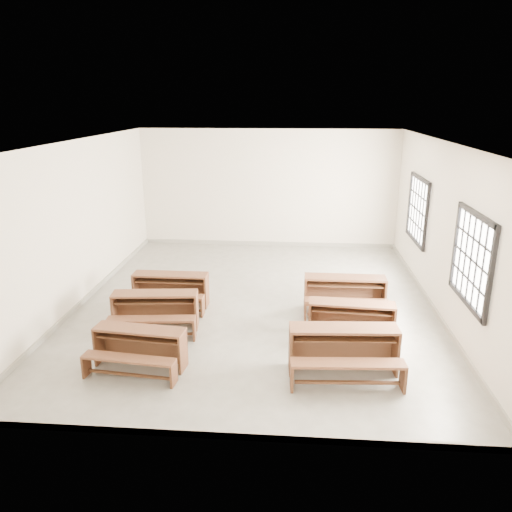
# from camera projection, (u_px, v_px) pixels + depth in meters

# --- Properties ---
(room) EXTENTS (8.50, 8.50, 3.20)m
(room) POSITION_uv_depth(u_px,v_px,m) (261.00, 198.00, 9.42)
(room) COLOR gray
(room) RESTS_ON ground
(desk_set_0) EXTENTS (1.47, 0.87, 0.63)m
(desk_set_0) POSITION_uv_depth(u_px,v_px,m) (139.00, 345.00, 7.56)
(desk_set_0) COLOR brown
(desk_set_0) RESTS_ON ground
(desk_set_1) EXTENTS (1.57, 0.93, 0.67)m
(desk_set_1) POSITION_uv_depth(u_px,v_px,m) (155.00, 308.00, 8.83)
(desk_set_1) COLOR brown
(desk_set_1) RESTS_ON ground
(desk_set_2) EXTENTS (1.48, 0.77, 0.66)m
(desk_set_2) POSITION_uv_depth(u_px,v_px,m) (170.00, 288.00, 9.83)
(desk_set_2) COLOR brown
(desk_set_2) RESTS_ON ground
(desk_set_3) EXTENTS (1.66, 0.93, 0.72)m
(desk_set_3) POSITION_uv_depth(u_px,v_px,m) (344.00, 347.00, 7.39)
(desk_set_3) COLOR brown
(desk_set_3) RESTS_ON ground
(desk_set_4) EXTENTS (1.50, 0.86, 0.65)m
(desk_set_4) POSITION_uv_depth(u_px,v_px,m) (351.00, 318.00, 8.46)
(desk_set_4) COLOR brown
(desk_set_4) RESTS_ON ground
(desk_set_5) EXTENTS (1.55, 0.81, 0.70)m
(desk_set_5) POSITION_uv_depth(u_px,v_px,m) (345.00, 292.00, 9.57)
(desk_set_5) COLOR brown
(desk_set_5) RESTS_ON ground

